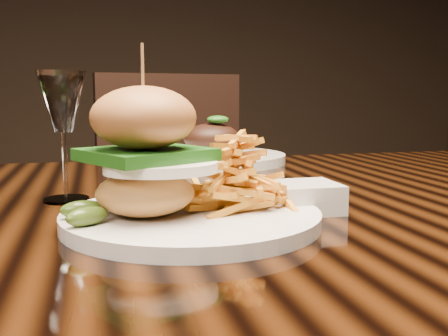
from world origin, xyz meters
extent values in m
plane|color=#453325|center=(0.00, 3.50, 1.40)|extent=(6.00, 0.00, 6.00)
cube|color=black|center=(0.00, 0.00, 0.73)|extent=(1.60, 0.90, 0.04)
cylinder|color=silver|center=(-0.02, -0.12, 0.76)|extent=(0.27, 0.27, 0.01)
ellipsoid|color=#A97836|center=(-0.07, -0.13, 0.79)|extent=(0.10, 0.10, 0.04)
ellipsoid|color=white|center=(-0.06, -0.14, 0.81)|extent=(0.11, 0.09, 0.01)
ellipsoid|color=orange|center=(-0.04, -0.14, 0.82)|extent=(0.02, 0.02, 0.01)
cube|color=#206619|center=(-0.07, -0.13, 0.83)|extent=(0.15, 0.14, 0.01)
ellipsoid|color=brown|center=(-0.07, -0.13, 0.86)|extent=(0.10, 0.10, 0.06)
cylinder|color=olive|center=(-0.07, -0.13, 0.89)|extent=(0.00, 0.00, 0.08)
ellipsoid|color=#2C4211|center=(-0.13, -0.16, 0.77)|extent=(0.05, 0.04, 0.02)
ellipsoid|color=#2C4211|center=(-0.13, -0.13, 0.77)|extent=(0.04, 0.02, 0.02)
cube|color=silver|center=(0.12, -0.09, 0.77)|extent=(0.09, 0.09, 0.03)
cylinder|color=white|center=(-0.16, 0.04, 0.75)|extent=(0.06, 0.06, 0.00)
cylinder|color=white|center=(-0.16, 0.04, 0.80)|extent=(0.01, 0.01, 0.08)
cone|color=white|center=(-0.16, 0.04, 0.88)|extent=(0.06, 0.06, 0.08)
cylinder|color=silver|center=(0.11, 0.37, 0.76)|extent=(0.29, 0.29, 0.02)
cylinder|color=silver|center=(0.11, 0.37, 0.76)|extent=(0.21, 0.21, 0.02)
ellipsoid|color=black|center=(0.11, 0.37, 0.80)|extent=(0.11, 0.09, 0.06)
ellipsoid|color=#206619|center=(0.12, 0.36, 0.84)|extent=(0.04, 0.03, 0.02)
cube|color=black|center=(0.14, 0.80, 0.45)|extent=(0.51, 0.51, 0.06)
cube|color=black|center=(0.11, 1.01, 0.70)|extent=(0.46, 0.11, 0.50)
cylinder|color=black|center=(-0.08, 0.96, 0.23)|extent=(0.04, 0.04, 0.45)
cylinder|color=black|center=(0.30, 1.01, 0.23)|extent=(0.04, 0.04, 0.45)
camera|label=1|loc=(-0.12, -0.65, 0.89)|focal=42.00mm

